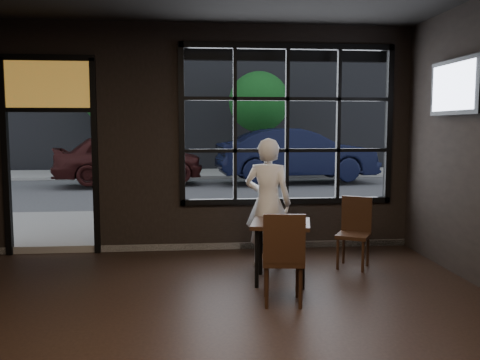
{
  "coord_description": "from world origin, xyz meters",
  "views": [
    {
      "loc": [
        -0.16,
        -3.7,
        1.78
      ],
      "look_at": [
        0.4,
        2.2,
        1.15
      ],
      "focal_mm": 38.0,
      "sensor_mm": 36.0,
      "label": 1
    }
  ],
  "objects": [
    {
      "name": "window_frame",
      "position": [
        1.2,
        3.5,
        1.8
      ],
      "size": [
        3.06,
        0.12,
        2.28
      ],
      "primitive_type": "cube",
      "color": "black",
      "rests_on": "ground"
    },
    {
      "name": "stained_transom",
      "position": [
        -2.1,
        3.5,
        2.35
      ],
      "size": [
        1.2,
        0.06,
        0.7
      ],
      "primitive_type": "cube",
      "color": "orange",
      "rests_on": "ground"
    },
    {
      "name": "street_asphalt",
      "position": [
        0.0,
        24.0,
        -0.02
      ],
      "size": [
        60.0,
        41.0,
        0.04
      ],
      "primitive_type": "cube",
      "color": "#545456",
      "rests_on": "ground"
    },
    {
      "name": "building_across",
      "position": [
        0.0,
        23.0,
        7.5
      ],
      "size": [
        28.0,
        12.0,
        15.0
      ],
      "primitive_type": "cube",
      "color": "#5B5956",
      "rests_on": "ground"
    },
    {
      "name": "cafe_table",
      "position": [
        0.84,
        1.91,
        0.35
      ],
      "size": [
        0.77,
        0.77,
        0.7
      ],
      "primitive_type": "cube",
      "rotation": [
        0.0,
        0.0,
        -0.22
      ],
      "color": "black",
      "rests_on": "floor"
    },
    {
      "name": "chair_near",
      "position": [
        0.74,
        1.21,
        0.47
      ],
      "size": [
        0.45,
        0.45,
        0.94
      ],
      "primitive_type": "cube",
      "rotation": [
        0.0,
        0.0,
        3.03
      ],
      "color": "black",
      "rests_on": "floor"
    },
    {
      "name": "chair_window",
      "position": [
        1.85,
        2.4,
        0.44
      ],
      "size": [
        0.53,
        0.53,
        0.89
      ],
      "primitive_type": "cube",
      "rotation": [
        0.0,
        0.0,
        -0.53
      ],
      "color": "black",
      "rests_on": "floor"
    },
    {
      "name": "man",
      "position": [
        0.79,
        2.58,
        0.82
      ],
      "size": [
        0.7,
        0.58,
        1.63
      ],
      "primitive_type": "imported",
      "rotation": [
        0.0,
        0.0,
        2.76
      ],
      "color": "silver",
      "rests_on": "floor"
    },
    {
      "name": "hotdog",
      "position": [
        0.91,
        2.01,
        0.73
      ],
      "size": [
        0.21,
        0.11,
        0.06
      ],
      "primitive_type": null,
      "rotation": [
        0.0,
        0.0,
        -0.16
      ],
      "color": "tan",
      "rests_on": "cafe_table"
    },
    {
      "name": "cup",
      "position": [
        0.68,
        1.76,
        0.75
      ],
      "size": [
        0.15,
        0.15,
        0.1
      ],
      "primitive_type": "imported",
      "rotation": [
        0.0,
        0.0,
        -0.27
      ],
      "color": "silver",
      "rests_on": "cafe_table"
    },
    {
      "name": "tv",
      "position": [
        2.93,
        2.04,
        2.24
      ],
      "size": [
        0.13,
        1.11,
        0.65
      ],
      "primitive_type": "cube",
      "color": "black",
      "rests_on": "wall_right"
    },
    {
      "name": "navy_car",
      "position": [
        3.08,
        11.89,
        0.91
      ],
      "size": [
        5.04,
        2.13,
        1.62
      ],
      "primitive_type": "imported",
      "rotation": [
        0.0,
        0.0,
        1.66
      ],
      "color": "black",
      "rests_on": "street_asphalt"
    },
    {
      "name": "maroon_car",
      "position": [
        -2.05,
        11.8,
        0.85
      ],
      "size": [
        4.64,
        2.51,
        1.5
      ],
      "primitive_type": "imported",
      "rotation": [
        0.0,
        0.0,
        1.75
      ],
      "color": "#351211",
      "rests_on": "street_asphalt"
    },
    {
      "name": "tree_left",
      "position": [
        -2.93,
        15.36,
        2.98
      ],
      "size": [
        2.48,
        2.48,
        4.23
      ],
      "color": "#332114",
      "rests_on": "street_asphalt"
    },
    {
      "name": "tree_right",
      "position": [
        2.3,
        14.97,
        2.67
      ],
      "size": [
        2.22,
        2.22,
        3.78
      ],
      "color": "#332114",
      "rests_on": "street_asphalt"
    }
  ]
}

